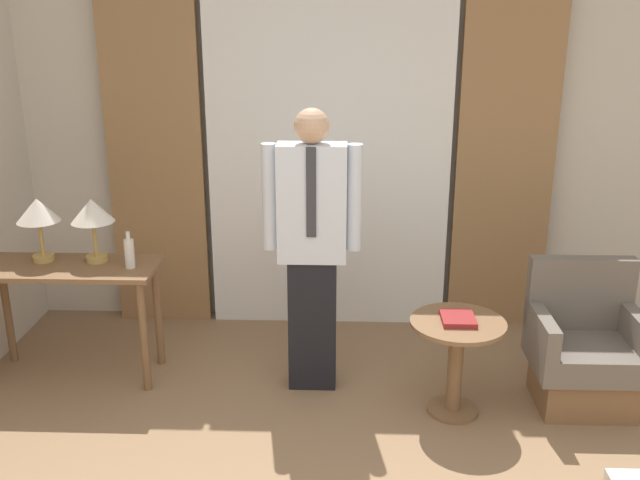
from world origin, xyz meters
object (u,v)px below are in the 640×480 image
armchair (584,353)px  book (458,319)px  table_lamp_left (38,213)px  bottle_near_edge (129,253)px  side_table (456,351)px  table_lamp_right (92,214)px  person (312,241)px  desk (68,286)px

armchair → book: 0.83m
armchair → table_lamp_left: bearing=174.8°
bottle_near_edge → side_table: 2.03m
table_lamp_right → armchair: table_lamp_right is taller
table_lamp_left → book: (2.52, -0.44, -0.46)m
side_table → book: book is taller
table_lamp_right → side_table: bearing=-11.4°
table_lamp_left → book: bearing=-9.8°
table_lamp_left → book: table_lamp_left is taller
armchair → side_table: 0.79m
table_lamp_right → armchair: bearing=-5.8°
person → table_lamp_left: bearing=174.8°
desk → side_table: 2.39m
side_table → table_lamp_left: bearing=170.1°
bottle_near_edge → desk: bearing=176.7°
table_lamp_left → bottle_near_edge: bearing=-10.1°
desk → book: size_ratio=5.20×
table_lamp_left → armchair: size_ratio=0.47×
bottle_near_edge → table_lamp_right: bearing=156.9°
table_lamp_left → table_lamp_right: size_ratio=1.00×
person → table_lamp_right: bearing=173.5°
person → armchair: size_ratio=2.03×
table_lamp_right → book: size_ratio=1.87×
person → desk: bearing=177.2°
bottle_near_edge → book: (1.95, -0.33, -0.25)m
desk → armchair: bearing=-4.0°
book → bottle_near_edge: bearing=170.3°
bottle_near_edge → armchair: bottle_near_edge is taller
person → book: size_ratio=8.04×
table_lamp_right → desk: bearing=-154.8°
table_lamp_left → table_lamp_right: bearing=0.0°
armchair → bottle_near_edge: bearing=175.9°
bottle_near_edge → person: (1.11, -0.05, 0.11)m
desk → table_lamp_left: 0.48m
desk → person: person is taller
bottle_near_edge → book: size_ratio=1.07×
table_lamp_right → book: (2.19, -0.44, -0.46)m
table_lamp_right → person: size_ratio=0.23×
table_lamp_left → side_table: bearing=-9.9°
bottle_near_edge → side_table: size_ratio=0.40×
side_table → bottle_near_edge: bearing=170.2°
desk → armchair: size_ratio=1.31×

